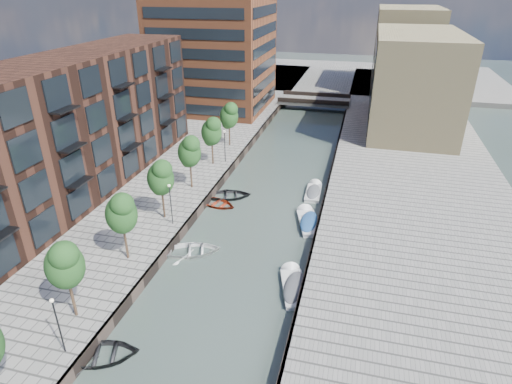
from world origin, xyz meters
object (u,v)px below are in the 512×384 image
at_px(motorboat_3, 308,221).
at_px(car, 381,129).
at_px(motorboat_1, 293,285).
at_px(tree_5, 211,131).
at_px(motorboat_4, 314,192).
at_px(tree_4, 189,151).
at_px(sloop_2, 217,205).
at_px(tree_2, 121,212).
at_px(sloop_3, 193,253).
at_px(sloop_1, 101,358).
at_px(sloop_4, 229,197).
at_px(tree_1, 64,263).
at_px(tree_6, 229,115).
at_px(bridge, 315,101).
at_px(tree_3, 160,177).

relative_size(motorboat_3, car, 1.24).
bearing_deg(motorboat_3, motorboat_1, -88.26).
bearing_deg(tree_5, motorboat_4, -13.67).
xyz_separation_m(tree_4, sloop_2, (3.50, -1.65, -5.31)).
height_order(motorboat_3, car, car).
xyz_separation_m(tree_2, sloop_3, (4.37, 3.28, -5.31)).
distance_m(sloop_1, sloop_2, 21.50).
bearing_deg(sloop_1, car, -41.40).
height_order(sloop_4, car, car).
relative_size(tree_1, motorboat_4, 1.27).
bearing_deg(tree_6, motorboat_4, -37.81).
bearing_deg(tree_1, motorboat_1, 29.49).
distance_m(sloop_2, sloop_4, 2.16).
distance_m(sloop_1, motorboat_3, 22.67).
bearing_deg(sloop_3, sloop_1, 153.19).
bearing_deg(motorboat_3, tree_2, -140.68).
distance_m(bridge, sloop_4, 39.86).
bearing_deg(tree_6, tree_5, -90.00).
bearing_deg(bridge, tree_2, -98.95).
bearing_deg(motorboat_4, sloop_3, -121.13).
bearing_deg(tree_5, tree_1, -90.00).
height_order(tree_4, motorboat_4, tree_4).
bearing_deg(tree_3, tree_2, -90.00).
xyz_separation_m(motorboat_1, motorboat_3, (-0.31, 10.23, 0.01)).
bearing_deg(car, bridge, 143.06).
xyz_separation_m(tree_3, tree_5, (0.00, 14.00, 0.00)).
height_order(tree_2, motorboat_3, tree_2).
xyz_separation_m(tree_3, car, (20.47, 31.49, -3.56)).
distance_m(bridge, motorboat_1, 53.49).
height_order(tree_3, motorboat_4, tree_3).
height_order(tree_1, tree_5, same).
relative_size(tree_5, sloop_3, 1.21).
distance_m(tree_3, tree_6, 21.00).
relative_size(tree_4, sloop_3, 1.21).
bearing_deg(car, motorboat_1, -84.67).
xyz_separation_m(tree_1, car, (20.47, 45.49, -3.56)).
height_order(tree_6, car, tree_6).
xyz_separation_m(tree_3, tree_6, (0.00, 21.00, 0.00)).
bearing_deg(motorboat_1, tree_4, 136.18).
bearing_deg(tree_2, car, 62.00).
relative_size(tree_2, tree_5, 1.00).
bearing_deg(tree_1, tree_4, 90.00).
relative_size(sloop_2, car, 0.98).
xyz_separation_m(sloop_4, motorboat_1, (9.61, -13.61, 0.20)).
distance_m(motorboat_1, motorboat_3, 10.24).
bearing_deg(sloop_2, tree_4, 80.76).
bearing_deg(tree_3, motorboat_1, -24.29).
height_order(bridge, sloop_1, bridge).
height_order(sloop_2, sloop_4, sloop_4).
height_order(tree_2, tree_4, same).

